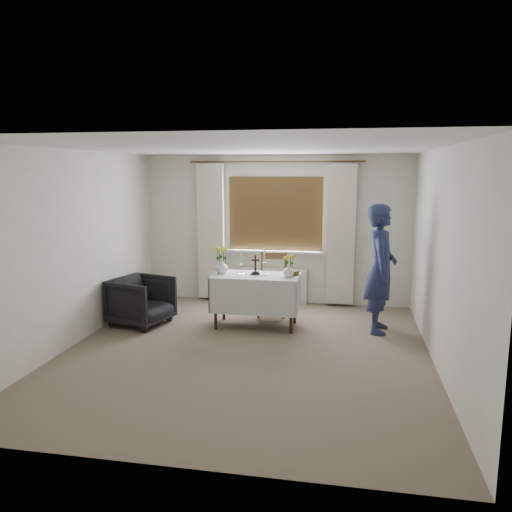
{
  "coord_description": "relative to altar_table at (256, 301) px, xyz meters",
  "views": [
    {
      "loc": [
        1.21,
        -5.81,
        2.24
      ],
      "look_at": [
        -0.03,
        0.86,
        1.07
      ],
      "focal_mm": 35.0,
      "sensor_mm": 36.0,
      "label": 1
    }
  ],
  "objects": [
    {
      "name": "flower_vase_right",
      "position": [
        0.47,
        -0.04,
        0.47
      ],
      "size": [
        0.18,
        0.18,
        0.17
      ],
      "primitive_type": "imported",
      "rotation": [
        0.0,
        0.0,
        -0.09
      ],
      "color": "silver",
      "rests_on": "altar_table"
    },
    {
      "name": "candlestick_left",
      "position": [
        -0.21,
        -0.0,
        0.54
      ],
      "size": [
        0.1,
        0.1,
        0.31
      ],
      "primitive_type": null,
      "rotation": [
        0.0,
        0.0,
        -0.09
      ],
      "color": "silver",
      "rests_on": "altar_table"
    },
    {
      "name": "altar_table",
      "position": [
        0.0,
        0.0,
        0.0
      ],
      "size": [
        1.24,
        0.64,
        0.76
      ],
      "primitive_type": "cube",
      "color": "silver",
      "rests_on": "ground"
    },
    {
      "name": "candlestick_right",
      "position": [
        0.12,
        0.01,
        0.57
      ],
      "size": [
        0.14,
        0.14,
        0.38
      ],
      "primitive_type": null,
      "rotation": [
        0.0,
        0.0,
        -0.34
      ],
      "color": "silver",
      "rests_on": "altar_table"
    },
    {
      "name": "person",
      "position": [
        1.74,
        0.1,
        0.52
      ],
      "size": [
        0.48,
        0.68,
        1.79
      ],
      "primitive_type": "imported",
      "rotation": [
        0.0,
        0.0,
        1.5
      ],
      "color": "navy",
      "rests_on": "ground"
    },
    {
      "name": "wicker_basket",
      "position": [
        0.52,
        0.11,
        0.41
      ],
      "size": [
        0.18,
        0.18,
        0.07
      ],
      "primitive_type": "cylinder",
      "rotation": [
        0.0,
        0.0,
        -0.05
      ],
      "color": "brown",
      "rests_on": "altar_table"
    },
    {
      "name": "wooden_chair",
      "position": [
        0.15,
        0.62,
        0.11
      ],
      "size": [
        0.46,
        0.46,
        0.98
      ],
      "primitive_type": null,
      "rotation": [
        0.0,
        0.0,
        0.03
      ],
      "color": "brown",
      "rests_on": "ground"
    },
    {
      "name": "radiator",
      "position": [
        0.07,
        1.36,
        -0.08
      ],
      "size": [
        1.1,
        0.1,
        0.6
      ],
      "primitive_type": "cube",
      "color": "silver",
      "rests_on": "ground"
    },
    {
      "name": "wooden_cross",
      "position": [
        -0.01,
        0.03,
        0.52
      ],
      "size": [
        0.14,
        0.11,
        0.28
      ],
      "primitive_type": null,
      "rotation": [
        0.0,
        0.0,
        0.15
      ],
      "color": "black",
      "rests_on": "altar_table"
    },
    {
      "name": "ground",
      "position": [
        0.07,
        -1.06,
        -0.38
      ],
      "size": [
        5.0,
        5.0,
        0.0
      ],
      "primitive_type": "plane",
      "color": "#7B6555",
      "rests_on": "ground"
    },
    {
      "name": "armchair",
      "position": [
        -1.67,
        -0.21,
        -0.03
      ],
      "size": [
        0.95,
        0.93,
        0.71
      ],
      "primitive_type": "imported",
      "rotation": [
        0.0,
        0.0,
        1.3
      ],
      "color": "black",
      "rests_on": "ground"
    },
    {
      "name": "flower_vase_left",
      "position": [
        -0.51,
        0.02,
        0.48
      ],
      "size": [
        0.22,
        0.22,
        0.2
      ],
      "primitive_type": "imported",
      "rotation": [
        0.0,
        0.0,
        -0.16
      ],
      "color": "silver",
      "rests_on": "altar_table"
    }
  ]
}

